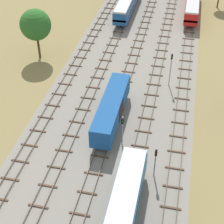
{
  "coord_description": "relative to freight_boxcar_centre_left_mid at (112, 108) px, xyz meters",
  "views": [
    {
      "loc": [
        8.43,
        3.63,
        32.89
      ],
      "look_at": [
        0.0,
        42.11,
        1.5
      ],
      "focal_mm": 56.39,
      "sensor_mm": 36.0,
      "label": 1
    }
  ],
  "objects": [
    {
      "name": "freight_boxcar_centre_left_mid",
      "position": [
        0.0,
        0.0,
        0.0
      ],
      "size": [
        2.87,
        14.0,
        3.6
      ],
      "color": "#194C8C",
      "rests_on": "ground"
    },
    {
      "name": "track_centre",
      "position": [
        4.83,
        15.23,
        -2.31
      ],
      "size": [
        2.4,
        126.0,
        0.29
      ],
      "color": "#47382D",
      "rests_on": "ground"
    },
    {
      "name": "diesel_railcar_centre_right_far",
      "position": [
        9.67,
        42.39,
        0.15
      ],
      "size": [
        2.96,
        20.5,
        3.8
      ],
      "color": "red",
      "rests_on": "ground"
    },
    {
      "name": "ballast_bed",
      "position": [
        -0.01,
        14.23,
        -2.45
      ],
      "size": [
        23.35,
        176.0,
        0.01
      ],
      "primitive_type": "cube",
      "color": "gray",
      "rests_on": "ground"
    },
    {
      "name": "track_centre_right",
      "position": [
        9.67,
        15.23,
        -2.31
      ],
      "size": [
        2.4,
        126.0,
        0.29
      ],
      "color": "#47382D",
      "rests_on": "ground"
    },
    {
      "name": "signal_post_mid",
      "position": [
        7.25,
        -8.94,
        0.48
      ],
      "size": [
        0.28,
        0.47,
        4.55
      ],
      "color": "gray",
      "rests_on": "ground"
    },
    {
      "name": "track_far_left",
      "position": [
        -9.68,
        15.23,
        -2.31
      ],
      "size": [
        2.4,
        126.0,
        0.29
      ],
      "color": "#47382D",
      "rests_on": "ground"
    },
    {
      "name": "ground_plane",
      "position": [
        -0.01,
        14.23,
        -2.45
      ],
      "size": [
        480.0,
        480.0,
        0.0
      ],
      "primitive_type": "plane",
      "color": "olive"
    },
    {
      "name": "track_left",
      "position": [
        -4.84,
        15.23,
        -2.31
      ],
      "size": [
        2.4,
        126.0,
        0.29
      ],
      "color": "#47382D",
      "rests_on": "ground"
    },
    {
      "name": "track_centre_left",
      "position": [
        -0.01,
        15.23,
        -2.31
      ],
      "size": [
        2.4,
        126.0,
        0.29
      ],
      "color": "#47382D",
      "rests_on": "ground"
    },
    {
      "name": "diesel_railcar_left_midfar",
      "position": [
        -4.84,
        39.42,
        0.15
      ],
      "size": [
        2.96,
        20.5,
        3.8
      ],
      "color": "#194C8C",
      "rests_on": "ground"
    },
    {
      "name": "signal_post_near",
      "position": [
        2.41,
        -4.44,
        0.61
      ],
      "size": [
        0.28,
        0.47,
        4.76
      ],
      "color": "gray",
      "rests_on": "ground"
    },
    {
      "name": "signal_post_nearest",
      "position": [
        7.25,
        11.14,
        1.31
      ],
      "size": [
        0.28,
        0.47,
        5.99
      ],
      "color": "gray",
      "rests_on": "ground"
    },
    {
      "name": "lineside_tree_1",
      "position": [
        -17.05,
        15.37,
        4.01
      ],
      "size": [
        5.53,
        5.53,
        9.25
      ],
      "color": "#4C331E",
      "rests_on": "ground"
    }
  ]
}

